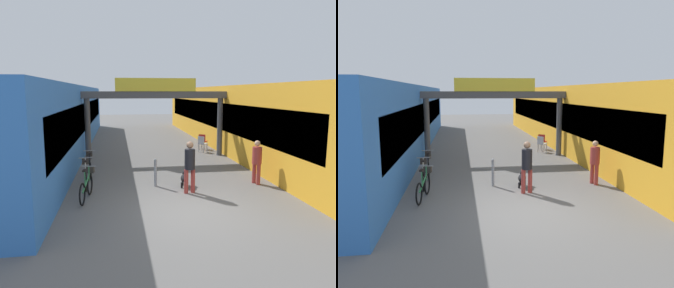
% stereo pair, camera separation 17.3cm
% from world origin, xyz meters
% --- Properties ---
extents(ground_plane, '(80.00, 80.00, 0.00)m').
position_xyz_m(ground_plane, '(0.00, 0.00, 0.00)').
color(ground_plane, '#605E5B').
extents(storefront_left, '(3.00, 26.00, 3.60)m').
position_xyz_m(storefront_left, '(-5.09, 11.00, 1.80)').
color(storefront_left, blue).
rests_on(storefront_left, ground_plane).
extents(storefront_right, '(3.00, 26.00, 3.60)m').
position_xyz_m(storefront_right, '(5.09, 11.00, 1.80)').
color(storefront_right, gold).
rests_on(storefront_right, ground_plane).
extents(arcade_sign_gateway, '(7.40, 0.47, 3.95)m').
position_xyz_m(arcade_sign_gateway, '(0.00, 7.74, 2.79)').
color(arcade_sign_gateway, '#4C4C4F').
rests_on(arcade_sign_gateway, ground_plane).
extents(pedestrian_with_dog, '(0.40, 0.40, 1.71)m').
position_xyz_m(pedestrian_with_dog, '(0.38, 1.61, 0.98)').
color(pedestrian_with_dog, '#99332D').
rests_on(pedestrian_with_dog, ground_plane).
extents(pedestrian_companion, '(0.42, 0.42, 1.58)m').
position_xyz_m(pedestrian_companion, '(2.99, 2.30, 0.90)').
color(pedestrian_companion, '#99332D').
rests_on(pedestrian_companion, ground_plane).
extents(dog_on_leash, '(0.43, 0.73, 0.51)m').
position_xyz_m(dog_on_leash, '(0.38, 2.38, 0.32)').
color(dog_on_leash, black).
rests_on(dog_on_leash, ground_plane).
extents(bicycle_green_nearest, '(0.46, 1.68, 0.98)m').
position_xyz_m(bicycle_green_nearest, '(-2.89, 1.52, 0.44)').
color(bicycle_green_nearest, black).
rests_on(bicycle_green_nearest, ground_plane).
extents(bicycle_silver_second, '(0.46, 1.69, 0.98)m').
position_xyz_m(bicycle_silver_second, '(-3.04, 2.89, 0.44)').
color(bicycle_silver_second, black).
rests_on(bicycle_silver_second, ground_plane).
extents(bicycle_black_third, '(0.46, 1.69, 0.98)m').
position_xyz_m(bicycle_black_third, '(-3.01, 4.38, 0.44)').
color(bicycle_black_third, black).
rests_on(bicycle_black_third, ground_plane).
extents(bollard_post_metal, '(0.10, 0.10, 0.99)m').
position_xyz_m(bollard_post_metal, '(-0.63, 2.54, 0.50)').
color(bollard_post_metal, gray).
rests_on(bollard_post_metal, ground_plane).
extents(cafe_chair_aluminium_nearer, '(0.56, 0.56, 0.89)m').
position_xyz_m(cafe_chair_aluminium_nearer, '(2.66, 8.67, 0.54)').
color(cafe_chair_aluminium_nearer, gray).
rests_on(cafe_chair_aluminium_nearer, ground_plane).
extents(cafe_chair_red_farther, '(0.56, 0.56, 0.89)m').
position_xyz_m(cafe_chair_red_farther, '(2.91, 9.53, 0.54)').
color(cafe_chair_red_farther, gray).
rests_on(cafe_chair_red_farther, ground_plane).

